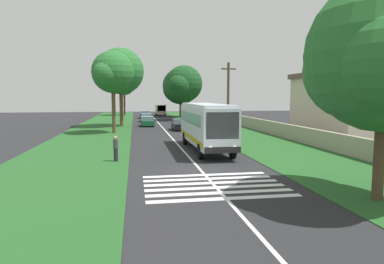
# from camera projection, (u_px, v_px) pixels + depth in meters

# --- Properties ---
(ground) EXTENTS (160.00, 160.00, 0.00)m
(ground) POSITION_uv_depth(u_px,v_px,m) (202.00, 171.00, 20.12)
(ground) COLOR #262628
(grass_verge_left) EXTENTS (120.00, 8.00, 0.04)m
(grass_verge_left) POSITION_uv_depth(u_px,v_px,m) (89.00, 141.00, 33.51)
(grass_verge_left) COLOR #235623
(grass_verge_left) RESTS_ON ground
(grass_verge_right) EXTENTS (120.00, 8.00, 0.04)m
(grass_verge_right) POSITION_uv_depth(u_px,v_px,m) (251.00, 138.00, 36.17)
(grass_verge_right) COLOR #235623
(grass_verge_right) RESTS_ON ground
(centre_line) EXTENTS (110.00, 0.16, 0.01)m
(centre_line) POSITION_uv_depth(u_px,v_px,m) (173.00, 139.00, 34.85)
(centre_line) COLOR silver
(centre_line) RESTS_ON ground
(coach_bus) EXTENTS (11.16, 2.62, 3.73)m
(coach_bus) POSITION_uv_depth(u_px,v_px,m) (205.00, 124.00, 27.75)
(coach_bus) COLOR silver
(coach_bus) RESTS_ON ground
(zebra_crossing) EXTENTS (4.95, 6.80, 0.01)m
(zebra_crossing) POSITION_uv_depth(u_px,v_px,m) (214.00, 185.00, 16.93)
(zebra_crossing) COLOR silver
(zebra_crossing) RESTS_ON ground
(trailing_car_0) EXTENTS (4.30, 1.78, 1.43)m
(trailing_car_0) POSITION_uv_depth(u_px,v_px,m) (180.00, 125.00, 44.53)
(trailing_car_0) COLOR black
(trailing_car_0) RESTS_ON ground
(trailing_car_1) EXTENTS (4.30, 1.78, 1.43)m
(trailing_car_1) POSITION_uv_depth(u_px,v_px,m) (148.00, 122.00, 50.42)
(trailing_car_1) COLOR #145933
(trailing_car_1) RESTS_ON ground
(trailing_car_2) EXTENTS (4.30, 1.78, 1.43)m
(trailing_car_2) POSITION_uv_depth(u_px,v_px,m) (146.00, 118.00, 59.66)
(trailing_car_2) COLOR #B7A893
(trailing_car_2) RESTS_ON ground
(trailing_car_3) EXTENTS (4.30, 1.78, 1.43)m
(trailing_car_3) POSITION_uv_depth(u_px,v_px,m) (145.00, 115.00, 68.75)
(trailing_car_3) COLOR navy
(trailing_car_3) RESTS_ON ground
(trailing_minibus_0) EXTENTS (6.00, 2.14, 2.53)m
(trailing_minibus_0) POSITION_uv_depth(u_px,v_px,m) (160.00, 109.00, 78.83)
(trailing_minibus_0) COLOR #BFB299
(trailing_minibus_0) RESTS_ON ground
(roadside_tree_left_0) EXTENTS (5.91, 4.88, 9.53)m
(roadside_tree_left_0) POSITION_uv_depth(u_px,v_px,m) (112.00, 73.00, 40.13)
(roadside_tree_left_0) COLOR brown
(roadside_tree_left_0) RESTS_ON grass_verge_left
(roadside_tree_left_1) EXTENTS (5.95, 4.80, 9.25)m
(roadside_tree_left_1) POSITION_uv_depth(u_px,v_px,m) (123.00, 85.00, 78.12)
(roadside_tree_left_1) COLOR #4C3826
(roadside_tree_left_1) RESTS_ON grass_verge_left
(roadside_tree_left_2) EXTENTS (8.05, 6.74, 11.15)m
(roadside_tree_left_2) POSITION_uv_depth(u_px,v_px,m) (119.00, 73.00, 49.01)
(roadside_tree_left_2) COLOR brown
(roadside_tree_left_2) RESTS_ON grass_verge_left
(roadside_tree_right_0) EXTENTS (7.63, 6.30, 9.12)m
(roadside_tree_right_0) POSITION_uv_depth(u_px,v_px,m) (378.00, 59.00, 14.12)
(roadside_tree_right_0) COLOR #4C3826
(roadside_tree_right_0) RESTS_ON grass_verge_right
(roadside_tree_right_1) EXTENTS (9.50, 7.65, 10.17)m
(roadside_tree_right_1) POSITION_uv_depth(u_px,v_px,m) (180.00, 87.00, 71.78)
(roadside_tree_right_1) COLOR #4C3826
(roadside_tree_right_1) RESTS_ON grass_verge_right
(roadside_tree_right_2) EXTENTS (7.97, 6.62, 9.85)m
(roadside_tree_right_2) POSITION_uv_depth(u_px,v_px,m) (183.00, 85.00, 62.36)
(roadside_tree_right_2) COLOR brown
(roadside_tree_right_2) RESTS_ON grass_verge_right
(utility_pole) EXTENTS (0.24, 1.40, 7.46)m
(utility_pole) POSITION_uv_depth(u_px,v_px,m) (228.00, 101.00, 32.96)
(utility_pole) COLOR #473828
(utility_pole) RESTS_ON grass_verge_right
(roadside_wall) EXTENTS (70.00, 0.40, 1.47)m
(roadside_wall) POSITION_uv_depth(u_px,v_px,m) (265.00, 126.00, 41.55)
(roadside_wall) COLOR #9E937F
(roadside_wall) RESTS_ON grass_verge_right
(roadside_building) EXTENTS (13.31, 6.77, 7.12)m
(roadside_building) POSITION_uv_depth(u_px,v_px,m) (340.00, 103.00, 39.35)
(roadside_building) COLOR beige
(roadside_building) RESTS_ON ground
(pedestrian) EXTENTS (0.34, 0.34, 1.69)m
(pedestrian) POSITION_uv_depth(u_px,v_px,m) (116.00, 148.00, 22.93)
(pedestrian) COLOR #26262D
(pedestrian) RESTS_ON grass_verge_left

